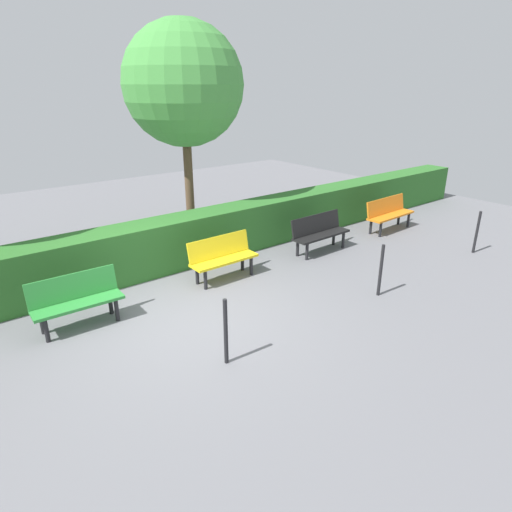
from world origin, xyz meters
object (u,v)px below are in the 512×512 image
bench_black (319,231)px  bench_yellow (222,256)px  tree_near (183,85)px  bench_orange (389,212)px  bench_green (76,299)px

bench_black → bench_yellow: (2.65, -0.11, -0.00)m
bench_black → tree_near: size_ratio=0.30×
bench_orange → bench_green: same height
bench_orange → tree_near: tree_near is taller
bench_orange → bench_green: (8.17, -0.02, -0.00)m
tree_near → bench_orange: bearing=149.0°
bench_orange → bench_black: 2.64m
bench_orange → bench_black: bearing=-2.5°
bench_yellow → tree_near: size_ratio=0.28×
tree_near → bench_green: bearing=36.1°
bench_orange → tree_near: 6.13m
bench_black → tree_near: bearing=-56.4°
bench_black → tree_near: (1.85, -2.69, 3.18)m
bench_orange → bench_green: bearing=-2.4°
bench_yellow → bench_black: bearing=177.3°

